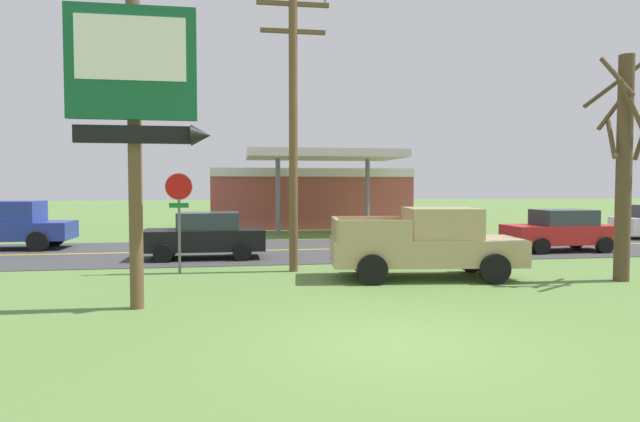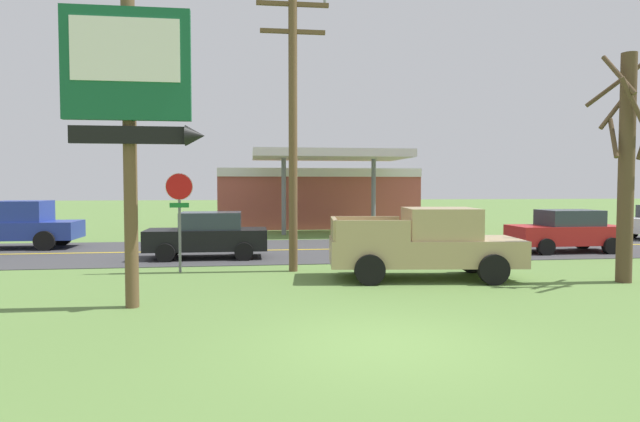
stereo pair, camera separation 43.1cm
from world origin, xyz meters
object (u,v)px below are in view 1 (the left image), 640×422
at_px(gas_station, 309,196).
at_px(pickup_tan_parked_on_lawn, 427,244).
at_px(car_red_near_lane, 560,230).
at_px(car_black_mid_lane, 206,235).
at_px(motel_sign, 136,97).
at_px(pickup_blue_on_road, 5,226).
at_px(bare_tree, 625,159).
at_px(stop_sign, 179,204).
at_px(utility_pole, 293,120).

height_order(gas_station, pickup_tan_parked_on_lawn, gas_station).
distance_m(car_red_near_lane, car_black_mid_lane, 13.62).
xyz_separation_m(pickup_tan_parked_on_lawn, car_black_mid_lane, (-6.32, 5.01, -0.13)).
height_order(motel_sign, pickup_blue_on_road, motel_sign).
relative_size(motel_sign, bare_tree, 1.05).
xyz_separation_m(motel_sign, gas_station, (6.61, 22.27, -2.45)).
height_order(stop_sign, bare_tree, bare_tree).
bearing_deg(gas_station, car_red_near_lane, -61.20).
bearing_deg(car_black_mid_lane, pickup_blue_on_road, 153.72).
distance_m(stop_sign, car_red_near_lane, 14.58).
bearing_deg(stop_sign, gas_station, 70.37).
relative_size(car_red_near_lane, car_black_mid_lane, 1.00).
bearing_deg(utility_pole, motel_sign, -129.38).
height_order(motel_sign, bare_tree, motel_sign).
xyz_separation_m(stop_sign, car_black_mid_lane, (0.60, 3.03, -1.20)).
relative_size(bare_tree, car_red_near_lane, 1.47).
height_order(bare_tree, gas_station, bare_tree).
bearing_deg(bare_tree, pickup_tan_parked_on_lawn, 166.13).
relative_size(utility_pole, car_black_mid_lane, 2.01).
relative_size(gas_station, car_red_near_lane, 2.86).
relative_size(gas_station, pickup_tan_parked_on_lawn, 2.23).
xyz_separation_m(stop_sign, pickup_blue_on_road, (-7.50, 7.03, -1.06)).
xyz_separation_m(gas_station, car_red_near_lane, (7.97, -14.49, -1.11)).
bearing_deg(motel_sign, pickup_blue_on_road, 121.24).
bearing_deg(car_black_mid_lane, pickup_tan_parked_on_lawn, -38.42).
height_order(utility_pole, pickup_tan_parked_on_lawn, utility_pole).
distance_m(pickup_tan_parked_on_lawn, car_black_mid_lane, 8.07).
relative_size(motel_sign, car_black_mid_lane, 1.55).
xyz_separation_m(motel_sign, pickup_tan_parked_on_lawn, (7.28, 2.77, -3.43)).
height_order(stop_sign, car_red_near_lane, stop_sign).
distance_m(stop_sign, car_black_mid_lane, 3.31).
bearing_deg(bare_tree, pickup_blue_on_road, 152.22).
height_order(bare_tree, pickup_tan_parked_on_lawn, bare_tree).
bearing_deg(gas_station, stop_sign, -109.63).
bearing_deg(utility_pole, bare_tree, -19.25).
distance_m(bare_tree, pickup_tan_parked_on_lawn, 5.72).
height_order(pickup_tan_parked_on_lawn, pickup_blue_on_road, same).
bearing_deg(car_black_mid_lane, car_red_near_lane, 0.00).
bearing_deg(pickup_tan_parked_on_lawn, pickup_blue_on_road, 147.99).
height_order(motel_sign, pickup_tan_parked_on_lawn, motel_sign).
bearing_deg(car_black_mid_lane, gas_station, 68.69).
height_order(pickup_blue_on_road, car_black_mid_lane, pickup_blue_on_road).
distance_m(motel_sign, car_red_near_lane, 16.90).
relative_size(stop_sign, pickup_blue_on_road, 0.57).
bearing_deg(car_black_mid_lane, motel_sign, -96.99).
bearing_deg(gas_station, pickup_blue_on_road, -142.66).
bearing_deg(stop_sign, pickup_tan_parked_on_lawn, -15.99).
relative_size(utility_pole, pickup_tan_parked_on_lawn, 1.56).
xyz_separation_m(bare_tree, gas_station, (-5.74, 20.76, -1.34)).
relative_size(pickup_blue_on_road, car_red_near_lane, 1.24).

